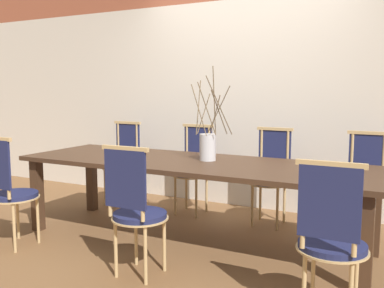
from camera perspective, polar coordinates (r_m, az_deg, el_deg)
The scene contains 12 objects.
ground_plane at distance 3.94m, azimuth 0.00°, elevation -12.85°, with size 16.00×16.00×0.00m, color brown.
wall_rear at distance 4.95m, azimuth 7.31°, elevation 10.05°, with size 12.00×0.06×3.20m.
dining_table at distance 3.76m, azimuth 0.00°, elevation -3.41°, with size 3.16×1.00×0.73m.
chair_near_leftend at distance 3.97m, azimuth -23.20°, elevation -5.47°, with size 0.42×0.42×0.97m.
chair_near_left at distance 3.11m, azimuth -7.52°, elevation -8.39°, with size 0.42×0.42×0.97m.
chair_near_center at distance 2.62m, azimuth 18.07°, elevation -11.70°, with size 0.42×0.42×0.97m.
chair_far_leftend at distance 5.20m, azimuth -9.26°, elevation -2.10°, with size 0.42×0.42×0.97m.
chair_far_left at distance 4.70m, azimuth 0.17°, elevation -2.99°, with size 0.42×0.42×0.97m.
chair_far_center at distance 4.38m, azimuth 10.45°, elevation -3.86°, with size 0.42×0.42×0.97m.
chair_far_right at distance 4.22m, azimuth 22.09°, elevation -4.71°, with size 0.42×0.42×0.97m.
vase_centerpiece at distance 3.76m, azimuth 2.12°, elevation -0.16°, with size 0.34×0.38×0.82m.
book_stack at distance 3.94m, azimuth -9.06°, elevation -1.73°, with size 0.22×0.15×0.02m.
Camera 1 is at (1.69, -3.29, 1.35)m, focal length 40.00 mm.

